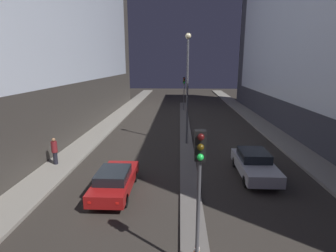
% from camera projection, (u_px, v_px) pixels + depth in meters
% --- Properties ---
extents(building_right, '(6.01, 42.07, 18.06)m').
position_uv_depth(building_right, '(324.00, 36.00, 23.88)').
color(building_right, '#383842').
rests_on(building_right, ground).
extents(median_strip, '(1.05, 38.44, 0.13)m').
position_uv_depth(median_strip, '(185.00, 132.00, 25.72)').
color(median_strip, '#66605B').
rests_on(median_strip, ground).
extents(traffic_light_near, '(0.32, 0.42, 4.63)m').
position_uv_depth(traffic_light_near, '(199.00, 171.00, 7.72)').
color(traffic_light_near, '#4C4C51').
rests_on(traffic_light_near, median_strip).
extents(traffic_light_mid, '(0.32, 0.42, 4.63)m').
position_uv_depth(traffic_light_mid, '(184.00, 86.00, 36.34)').
color(traffic_light_mid, '#4C4C51').
rests_on(traffic_light_mid, median_strip).
extents(street_lamp, '(0.44, 0.44, 8.73)m').
position_uv_depth(street_lamp, '(188.00, 77.00, 20.57)').
color(street_lamp, '#4C4C51').
rests_on(street_lamp, median_strip).
extents(traffic_cone_near, '(0.41, 0.41, 0.78)m').
position_uv_depth(traffic_cone_near, '(197.00, 250.00, 8.76)').
color(traffic_cone_near, black).
rests_on(traffic_cone_near, median_strip).
extents(car_left_lane, '(1.78, 4.44, 1.38)m').
position_uv_depth(car_left_lane, '(115.00, 180.00, 13.53)').
color(car_left_lane, maroon).
rests_on(car_left_lane, ground).
extents(car_right_lane, '(1.92, 4.66, 1.47)m').
position_uv_depth(car_right_lane, '(254.00, 164.00, 15.66)').
color(car_right_lane, '#B2B2B7').
rests_on(car_right_lane, ground).
extents(pedestrian_on_left_sidewalk, '(0.37, 0.37, 1.78)m').
position_uv_depth(pedestrian_on_left_sidewalk, '(55.00, 150.00, 16.99)').
color(pedestrian_on_left_sidewalk, black).
rests_on(pedestrian_on_left_sidewalk, sidewalk_left).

